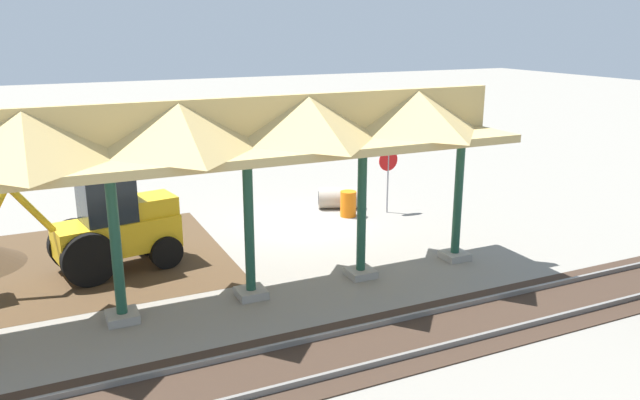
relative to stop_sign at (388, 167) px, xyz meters
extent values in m
plane|color=gray|center=(3.13, 0.03, -1.64)|extent=(120.00, 120.00, 0.00)
cube|color=#4C3823|center=(11.32, 0.56, -1.64)|extent=(9.80, 7.00, 0.01)
cube|color=#9E998E|center=(0.62, 4.80, -1.54)|extent=(0.70, 0.70, 0.20)
cylinder|color=#1E4C38|center=(0.62, 4.80, 0.16)|extent=(0.24, 0.24, 3.60)
cube|color=#9E998E|center=(3.69, 4.80, -1.54)|extent=(0.70, 0.70, 0.20)
cylinder|color=#1E4C38|center=(3.69, 4.80, 0.16)|extent=(0.24, 0.24, 3.60)
cube|color=#9E998E|center=(6.75, 4.80, -1.54)|extent=(0.70, 0.70, 0.20)
cylinder|color=#1E4C38|center=(6.75, 4.80, 0.16)|extent=(0.24, 0.24, 3.60)
cube|color=#9E998E|center=(9.82, 4.80, -1.54)|extent=(0.70, 0.70, 0.20)
cylinder|color=#1E4C38|center=(9.82, 4.80, 0.16)|extent=(0.24, 0.24, 3.60)
cube|color=tan|center=(8.29, 4.80, 2.06)|extent=(16.53, 3.20, 0.20)
cube|color=tan|center=(8.29, 4.80, 2.71)|extent=(16.53, 0.20, 1.10)
pyramid|color=tan|center=(2.16, 4.80, 2.71)|extent=(2.76, 3.20, 1.10)
pyramid|color=tan|center=(5.22, 4.80, 2.71)|extent=(2.76, 3.20, 1.10)
pyramid|color=tan|center=(8.29, 4.80, 2.71)|extent=(2.76, 3.20, 1.10)
pyramid|color=tan|center=(11.35, 4.80, 2.71)|extent=(2.76, 3.20, 1.10)
cube|color=slate|center=(3.13, 7.53, -1.57)|extent=(60.00, 0.08, 0.15)
cube|color=slate|center=(3.13, 8.96, -1.57)|extent=(60.00, 0.08, 0.15)
cube|color=#38281E|center=(3.13, 8.25, -1.63)|extent=(60.00, 2.58, 0.03)
cylinder|color=gray|center=(0.00, 0.00, -0.60)|extent=(0.06, 0.06, 2.09)
cylinder|color=red|center=(0.00, 0.00, 0.26)|extent=(0.76, 0.07, 0.76)
cube|color=yellow|center=(9.42, 1.52, -0.67)|extent=(3.38, 1.83, 0.90)
cube|color=#1E262D|center=(9.61, 1.56, 0.48)|extent=(1.48, 1.38, 1.40)
cube|color=yellow|center=(8.41, 1.35, 0.03)|extent=(1.32, 1.27, 0.50)
cylinder|color=black|center=(10.49, 0.98, -0.94)|extent=(1.43, 0.53, 1.40)
cylinder|color=black|center=(10.24, 2.39, -0.94)|extent=(1.43, 0.53, 1.40)
cylinder|color=black|center=(8.46, 0.70, -1.19)|extent=(0.94, 0.45, 0.90)
cylinder|color=black|center=(8.23, 1.98, -1.19)|extent=(0.94, 0.45, 0.90)
cylinder|color=yellow|center=(11.45, 1.87, 0.43)|extent=(1.08, 0.36, 1.41)
cylinder|color=#9E9384|center=(1.34, -1.23, -1.26)|extent=(1.60, 1.27, 0.77)
cylinder|color=black|center=(1.99, -1.51, -1.26)|extent=(0.22, 0.46, 0.50)
cylinder|color=orange|center=(1.47, -0.17, -1.19)|extent=(0.56, 0.56, 0.90)
camera|label=1|loc=(11.21, 18.34, 4.81)|focal=35.00mm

